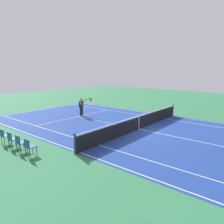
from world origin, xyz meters
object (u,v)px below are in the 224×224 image
at_px(tennis_net, 139,122).
at_px(tennis_player_near, 82,106).
at_px(spectator_chair_3, 4,135).
at_px(spectator_chair_2, 12,138).
at_px(spectator_chair_1, 20,142).
at_px(tennis_ball, 108,125).
at_px(spectator_chair_0, 29,146).

distance_m(tennis_net, tennis_player_near, 6.24).
distance_m(tennis_net, spectator_chair_3, 8.44).
xyz_separation_m(spectator_chair_2, spectator_chair_3, (0.88, 0.00, 0.00)).
distance_m(spectator_chair_1, spectator_chair_3, 1.77).
bearing_deg(tennis_net, spectator_chair_2, 65.74).
xyz_separation_m(tennis_player_near, spectator_chair_2, (-2.92, 7.66, -0.41)).
bearing_deg(spectator_chair_2, tennis_ball, -97.62).
height_order(spectator_chair_0, spectator_chair_2, same).
distance_m(tennis_ball, spectator_chair_0, 6.87).
relative_size(tennis_ball, spectator_chair_0, 0.08).
xyz_separation_m(tennis_ball, spectator_chair_1, (0.03, 6.80, 0.49)).
bearing_deg(tennis_ball, spectator_chair_2, 82.38).
bearing_deg(tennis_ball, spectator_chair_3, 75.23).
bearing_deg(spectator_chair_0, tennis_player_near, -58.56).
xyz_separation_m(tennis_net, spectator_chair_2, (3.30, 7.32, 0.03)).
relative_size(spectator_chair_1, spectator_chair_2, 1.00).
bearing_deg(spectator_chair_3, tennis_ball, -104.77).
distance_m(spectator_chair_0, spectator_chair_3, 2.65).
xyz_separation_m(tennis_ball, spectator_chair_2, (0.91, 6.80, 0.49)).
height_order(tennis_player_near, spectator_chair_3, tennis_player_near).
bearing_deg(tennis_net, tennis_player_near, -3.12).
bearing_deg(spectator_chair_3, tennis_player_near, -75.13).
bearing_deg(tennis_ball, spectator_chair_1, 89.78).
height_order(tennis_net, spectator_chair_0, tennis_net).
bearing_deg(spectator_chair_2, spectator_chair_1, 180.00).
relative_size(tennis_net, spectator_chair_3, 13.30).
bearing_deg(spectator_chair_1, spectator_chair_2, 0.00).
distance_m(tennis_player_near, spectator_chair_1, 8.56).
xyz_separation_m(tennis_net, spectator_chair_0, (1.53, 7.32, 0.03)).
height_order(tennis_ball, spectator_chair_3, spectator_chair_3).
bearing_deg(spectator_chair_0, tennis_net, -101.82).
bearing_deg(spectator_chair_3, spectator_chair_0, 180.00).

